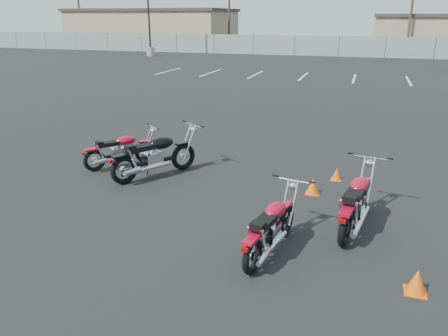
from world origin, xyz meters
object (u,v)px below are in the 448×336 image
(motorcycle_third_red, at_px, (271,228))
(motorcycle_front_red, at_px, (120,150))
(motorcycle_second_black, at_px, (154,156))
(motorcycle_rear_red, at_px, (356,203))

(motorcycle_third_red, bearing_deg, motorcycle_front_red, 146.22)
(motorcycle_third_red, bearing_deg, motorcycle_second_black, 141.88)
(motorcycle_third_red, relative_size, motorcycle_rear_red, 0.90)
(motorcycle_second_black, distance_m, motorcycle_rear_red, 4.63)
(motorcycle_front_red, xyz_separation_m, motorcycle_third_red, (4.37, -2.92, 0.01))
(motorcycle_third_red, distance_m, motorcycle_rear_red, 1.77)
(motorcycle_rear_red, bearing_deg, motorcycle_front_red, 163.68)
(motorcycle_third_red, xyz_separation_m, motorcycle_rear_red, (1.21, 1.29, 0.05))
(motorcycle_third_red, bearing_deg, motorcycle_rear_red, 46.90)
(motorcycle_front_red, height_order, motorcycle_rear_red, motorcycle_rear_red)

